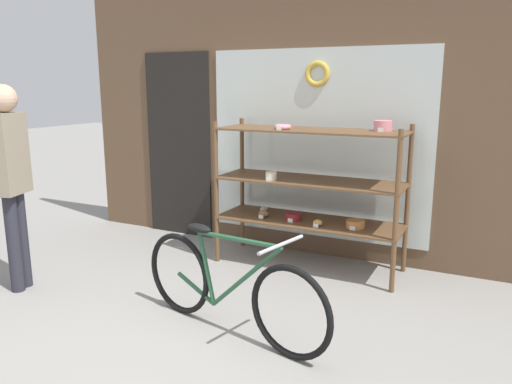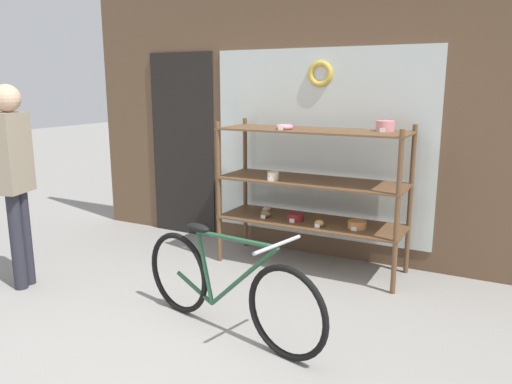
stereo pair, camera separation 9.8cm
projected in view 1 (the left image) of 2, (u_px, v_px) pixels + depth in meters
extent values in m
plane|color=gray|center=(158.00, 359.00, 3.25)|extent=(30.00, 30.00, 0.00)
cube|color=brown|center=(300.00, 103.00, 5.08)|extent=(5.27, 0.08, 3.12)
cube|color=silver|center=(316.00, 145.00, 5.04)|extent=(2.31, 0.02, 1.90)
cube|color=black|center=(179.00, 146.00, 5.78)|extent=(0.84, 0.03, 2.10)
torus|color=gold|center=(317.00, 74.00, 4.87)|extent=(0.26, 0.06, 0.26)
cylinder|color=brown|center=(216.00, 193.00, 4.90)|extent=(0.04, 0.04, 1.40)
cylinder|color=brown|center=(396.00, 213.00, 4.15)|extent=(0.04, 0.04, 1.40)
cylinder|color=brown|center=(242.00, 184.00, 5.37)|extent=(0.04, 0.04, 1.40)
cylinder|color=brown|center=(408.00, 200.00, 4.62)|extent=(0.04, 0.04, 1.40)
cube|color=brown|center=(309.00, 221.00, 4.81)|extent=(1.78, 0.59, 0.02)
cube|color=brown|center=(310.00, 181.00, 4.73)|extent=(1.78, 0.59, 0.02)
cube|color=brown|center=(311.00, 130.00, 4.63)|extent=(1.78, 0.59, 0.02)
cylinder|color=pink|center=(383.00, 126.00, 4.45)|extent=(0.16, 0.16, 0.09)
cube|color=white|center=(381.00, 130.00, 4.38)|extent=(0.05, 0.00, 0.04)
cylinder|color=maroon|center=(294.00, 217.00, 4.81)|extent=(0.16, 0.16, 0.07)
cube|color=white|center=(290.00, 220.00, 4.74)|extent=(0.05, 0.00, 0.04)
ellipsoid|color=tan|center=(318.00, 223.00, 4.61)|extent=(0.09, 0.08, 0.06)
cube|color=white|center=(316.00, 226.00, 4.56)|extent=(0.05, 0.00, 0.04)
cylinder|color=beige|center=(271.00, 176.00, 4.70)|extent=(0.11, 0.11, 0.08)
cube|color=white|center=(268.00, 179.00, 4.65)|extent=(0.05, 0.00, 0.04)
ellipsoid|color=brown|center=(264.00, 213.00, 4.92)|extent=(0.10, 0.09, 0.07)
cube|color=white|center=(261.00, 217.00, 4.87)|extent=(0.05, 0.00, 0.04)
cylinder|color=#C67F42|center=(355.00, 224.00, 4.56)|extent=(0.17, 0.17, 0.07)
cube|color=white|center=(352.00, 228.00, 4.48)|extent=(0.05, 0.00, 0.04)
ellipsoid|color=beige|center=(264.00, 209.00, 5.16)|extent=(0.07, 0.06, 0.05)
cube|color=white|center=(262.00, 210.00, 5.12)|extent=(0.05, 0.00, 0.04)
torus|color=pink|center=(283.00, 127.00, 4.63)|extent=(0.16, 0.16, 0.04)
cube|color=white|center=(279.00, 128.00, 4.55)|extent=(0.05, 0.00, 0.04)
torus|color=black|center=(179.00, 273.00, 3.86)|extent=(0.63, 0.19, 0.64)
torus|color=black|center=(290.00, 312.00, 3.20)|extent=(0.63, 0.19, 0.64)
cylinder|color=#235133|center=(245.00, 278.00, 3.41)|extent=(0.62, 0.17, 0.59)
cylinder|color=#235133|center=(237.00, 239.00, 3.39)|extent=(0.73, 0.20, 0.07)
cylinder|color=#235133|center=(207.00, 268.00, 3.64)|extent=(0.17, 0.07, 0.53)
cylinder|color=#235133|center=(196.00, 288.00, 3.76)|extent=(0.38, 0.12, 0.17)
ellipsoid|color=black|center=(199.00, 228.00, 3.62)|extent=(0.23, 0.14, 0.06)
cylinder|color=#B2B2B7|center=(281.00, 245.00, 3.16)|extent=(0.13, 0.45, 0.02)
cylinder|color=#282833|center=(22.00, 240.00, 4.34)|extent=(0.11, 0.11, 0.85)
cylinder|color=#282833|center=(14.00, 244.00, 4.23)|extent=(0.11, 0.11, 0.85)
cube|color=gray|center=(8.00, 154.00, 4.13)|extent=(0.27, 0.36, 0.67)
sphere|color=tan|center=(2.00, 98.00, 4.03)|extent=(0.23, 0.23, 0.23)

